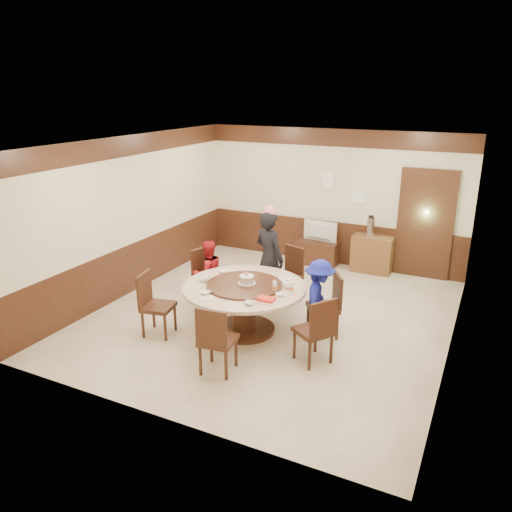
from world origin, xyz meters
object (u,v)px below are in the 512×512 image
at_px(person_standing, 269,258).
at_px(side_cabinet, 372,254).
at_px(person_blue, 319,299).
at_px(shrimp_platter, 266,300).
at_px(birthday_cake, 247,279).
at_px(person_red, 208,273).
at_px(banquet_table, 244,299).
at_px(television, 319,232).
at_px(tv_stand, 318,253).
at_px(thermos, 370,227).

height_order(person_standing, side_cabinet, person_standing).
height_order(person_blue, shrimp_platter, person_blue).
bearing_deg(birthday_cake, person_blue, 16.37).
distance_m(person_standing, shrimp_platter, 1.64).
distance_m(person_red, person_blue, 2.11).
xyz_separation_m(person_standing, shrimp_platter, (0.64, -1.51, -0.05)).
height_order(banquet_table, person_red, person_red).
bearing_deg(banquet_table, television, 90.31).
xyz_separation_m(banquet_table, shrimp_platter, (0.54, -0.39, 0.24)).
relative_size(person_standing, person_blue, 1.37).
bearing_deg(television, person_blue, 115.57).
xyz_separation_m(shrimp_platter, tv_stand, (-0.56, 3.82, -0.53)).
xyz_separation_m(shrimp_platter, thermos, (0.50, 3.85, 0.16)).
bearing_deg(person_blue, person_red, 66.83).
bearing_deg(tv_stand, side_cabinet, 1.50).
xyz_separation_m(shrimp_platter, television, (-0.56, 3.82, -0.06)).
bearing_deg(thermos, banquet_table, -106.86).
bearing_deg(person_standing, birthday_cake, 117.75).
bearing_deg(banquet_table, birthday_cake, 59.76).
bearing_deg(birthday_cake, person_standing, 96.36).
relative_size(person_standing, birthday_cake, 6.26).
bearing_deg(tv_stand, person_standing, -91.94).
xyz_separation_m(banquet_table, side_cabinet, (1.12, 3.46, -0.16)).
xyz_separation_m(banquet_table, person_standing, (-0.10, 1.11, 0.29)).
height_order(shrimp_platter, side_cabinet, shrimp_platter).
distance_m(person_blue, television, 3.27).
bearing_deg(banquet_table, tv_stand, 90.31).
bearing_deg(thermos, side_cabinet, 0.00).
bearing_deg(banquet_table, person_standing, 94.99).
xyz_separation_m(person_blue, side_cabinet, (0.06, 3.11, -0.23)).
xyz_separation_m(person_red, shrimp_platter, (1.57, -1.02, 0.20)).
bearing_deg(birthday_cake, tv_stand, 90.70).
bearing_deg(thermos, person_blue, -89.68).
relative_size(person_standing, television, 2.23).
xyz_separation_m(banquet_table, tv_stand, (-0.02, 3.43, -0.28)).
distance_m(person_red, side_cabinet, 3.56).
relative_size(banquet_table, person_red, 1.63).
bearing_deg(birthday_cake, banquet_table, -120.24).
xyz_separation_m(person_red, side_cabinet, (2.15, 2.83, -0.20)).
bearing_deg(television, person_red, 76.46).
bearing_deg(side_cabinet, banquet_table, -107.99).
distance_m(television, side_cabinet, 1.19).
distance_m(shrimp_platter, thermos, 3.89).
height_order(tv_stand, side_cabinet, side_cabinet).
bearing_deg(person_red, tv_stand, -166.52).
bearing_deg(person_red, thermos, 177.00).
relative_size(person_blue, birthday_cake, 4.56).
height_order(person_standing, television, person_standing).
relative_size(shrimp_platter, television, 0.40).
relative_size(shrimp_platter, thermos, 0.79).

